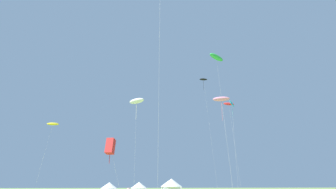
{
  "coord_description": "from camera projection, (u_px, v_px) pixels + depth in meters",
  "views": [
    {
      "loc": [
        -6.59,
        -5.45,
        1.86
      ],
      "look_at": [
        0.0,
        32.0,
        14.86
      ],
      "focal_mm": 28.41,
      "sensor_mm": 36.0,
      "label": 1
    }
  ],
  "objects": [
    {
      "name": "festival_tent_left",
      "position": [
        139.0,
        187.0,
        61.09
      ],
      "size": [
        3.94,
        3.94,
        2.56
      ],
      "color": "white",
      "rests_on": "ground"
    },
    {
      "name": "festival_tent_center",
      "position": [
        109.0,
        187.0,
        59.97
      ],
      "size": [
        3.83,
        3.83,
        2.49
      ],
      "color": "white",
      "rests_on": "ground"
    },
    {
      "name": "kite_yellow_parafoil",
      "position": [
        53.0,
        124.0,
        55.79
      ],
      "size": [
        2.55,
        2.33,
        14.45
      ],
      "color": "yellow",
      "rests_on": "ground"
    },
    {
      "name": "kite_white_parafoil",
      "position": [
        137.0,
        101.0,
        47.07
      ],
      "size": [
        3.22,
        3.7,
        16.54
      ],
      "color": "white",
      "rests_on": "ground"
    },
    {
      "name": "kite_black_parafoil",
      "position": [
        203.0,
        80.0,
        70.55
      ],
      "size": [
        2.92,
        1.87,
        28.83
      ],
      "color": "black",
      "rests_on": "ground"
    },
    {
      "name": "festival_tent_right",
      "position": [
        171.0,
        185.0,
        62.47
      ],
      "size": [
        5.14,
        5.14,
        3.34
      ],
      "color": "white",
      "rests_on": "ground"
    },
    {
      "name": "kite_cyan_diamond",
      "position": [
        232.0,
        106.0,
        58.54
      ],
      "size": [
        1.83,
        3.04,
        19.82
      ],
      "color": "#1EB7CC",
      "rests_on": "ground"
    },
    {
      "name": "kite_red_box",
      "position": [
        110.0,
        146.0,
        32.76
      ],
      "size": [
        2.48,
        1.53,
        7.42
      ],
      "color": "red",
      "rests_on": "ground"
    },
    {
      "name": "kite_red_parafoil",
      "position": [
        229.0,
        104.0,
        71.1
      ],
      "size": [
        3.12,
        3.17,
        22.99
      ],
      "color": "red",
      "rests_on": "ground"
    },
    {
      "name": "kite_green_parafoil",
      "position": [
        216.0,
        57.0,
        51.62
      ],
      "size": [
        4.23,
        3.69,
        26.17
      ],
      "color": "green",
      "rests_on": "ground"
    },
    {
      "name": "kite_pink_parafoil",
      "position": [
        221.0,
        99.0,
        53.59
      ],
      "size": [
        3.6,
        2.98,
        18.91
      ],
      "color": "pink",
      "rests_on": "ground"
    }
  ]
}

